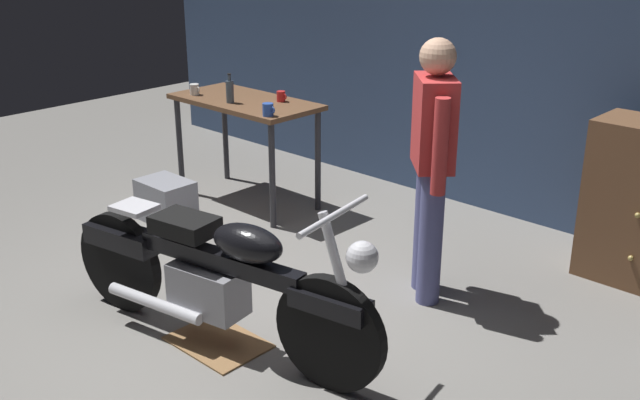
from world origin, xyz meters
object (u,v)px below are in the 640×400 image
at_px(person_standing, 432,160).
at_px(mug_red_diner, 281,96).
at_px(mug_white_ceramic, 195,89).
at_px(motorcycle, 216,275).
at_px(storage_bin, 166,200).
at_px(bottle, 230,91).
at_px(mug_blue_enamel, 268,110).

distance_m(person_standing, mug_red_diner, 1.93).
xyz_separation_m(person_standing, mug_white_ceramic, (-2.57, 0.18, 0.02)).
distance_m(motorcycle, storage_bin, 2.03).
bearing_deg(bottle, mug_blue_enamel, -8.84).
relative_size(motorcycle, person_standing, 1.30).
xyz_separation_m(person_standing, mug_red_diner, (-1.86, 0.51, 0.02)).
xyz_separation_m(mug_white_ceramic, bottle, (0.44, 0.02, 0.05)).
height_order(motorcycle, storage_bin, motorcycle).
distance_m(motorcycle, mug_white_ceramic, 2.60).
bearing_deg(bottle, motorcycle, -43.10).
bearing_deg(bottle, mug_red_diner, 48.73).
bearing_deg(mug_white_ceramic, mug_blue_enamel, -3.86).
xyz_separation_m(motorcycle, person_standing, (0.51, 1.32, 0.48)).
xyz_separation_m(mug_white_ceramic, mug_red_diner, (0.72, 0.33, -0.00)).
height_order(person_standing, storage_bin, person_standing).
xyz_separation_m(mug_blue_enamel, mug_red_diner, (-0.27, 0.40, -0.01)).
bearing_deg(mug_white_ceramic, person_standing, -4.02).
xyz_separation_m(mug_white_ceramic, mug_blue_enamel, (0.98, -0.07, 0.00)).
relative_size(person_standing, mug_red_diner, 16.49).
height_order(mug_red_diner, bottle, bottle).
xyz_separation_m(motorcycle, mug_white_ceramic, (-2.07, 1.50, 0.50)).
bearing_deg(mug_blue_enamel, mug_red_diner, 123.95).
bearing_deg(motorcycle, mug_red_diner, 116.71).
bearing_deg(mug_red_diner, person_standing, -15.39).
height_order(storage_bin, mug_blue_enamel, mug_blue_enamel).
distance_m(mug_white_ceramic, mug_red_diner, 0.79).
relative_size(mug_blue_enamel, mug_red_diner, 1.16).
bearing_deg(mug_white_ceramic, motorcycle, -36.03).
height_order(mug_blue_enamel, mug_red_diner, mug_blue_enamel).
bearing_deg(bottle, person_standing, -5.33).
xyz_separation_m(mug_blue_enamel, bottle, (-0.54, 0.08, 0.05)).
bearing_deg(mug_white_ceramic, storage_bin, -63.34).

